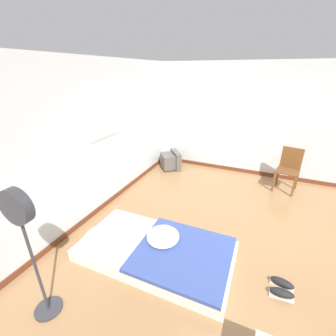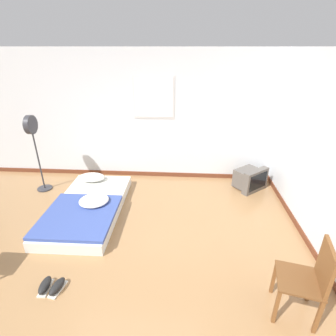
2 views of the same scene
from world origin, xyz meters
The scene contains 7 objects.
ground_plane centered at (0.00, 0.00, 0.00)m, with size 20.00×20.00×0.00m, color #997047.
wall_back centered at (0.00, 2.88, 1.29)m, with size 7.60×0.08×2.60m.
mattress_bed centered at (-0.84, 1.38, 0.12)m, with size 1.12×2.09×0.32m.
crt_tv centered at (2.10, 2.41, 0.21)m, with size 0.69×0.68×0.45m.
wooden_chair centered at (2.08, -0.32, 0.53)m, with size 0.51×0.51×0.92m.
sneaker_pair centered at (-0.73, -0.21, 0.05)m, with size 0.29×0.28×0.10m.
standing_fan centered at (-1.99, 2.11, 1.08)m, with size 0.28×0.34×1.49m.
Camera 2 is at (0.79, -2.31, 2.60)m, focal length 28.00 mm.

